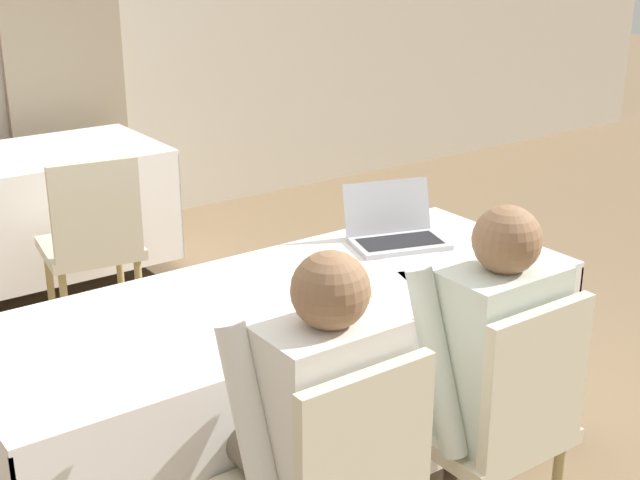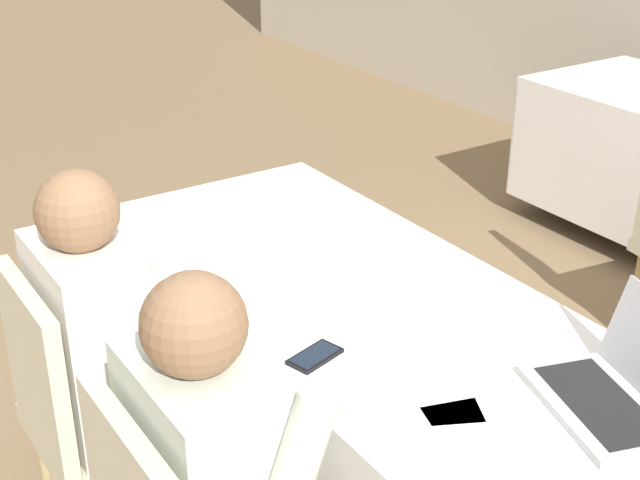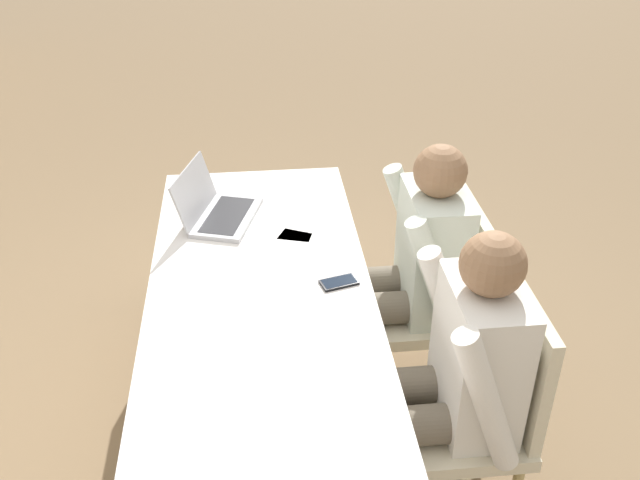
{
  "view_description": "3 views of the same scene",
  "coord_description": "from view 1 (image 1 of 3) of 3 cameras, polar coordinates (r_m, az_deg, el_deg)",
  "views": [
    {
      "loc": [
        -1.5,
        -2.29,
        1.92
      ],
      "look_at": [
        0.0,
        -0.2,
        0.98
      ],
      "focal_mm": 50.0,
      "sensor_mm": 36.0,
      "label": 1
    },
    {
      "loc": [
        1.6,
        -1.25,
        1.89
      ],
      "look_at": [
        0.0,
        -0.2,
        0.98
      ],
      "focal_mm": 50.0,
      "sensor_mm": 36.0,
      "label": 2
    },
    {
      "loc": [
        -1.98,
        0.01,
        2.21
      ],
      "look_at": [
        0.0,
        -0.2,
        0.98
      ],
      "focal_mm": 40.0,
      "sensor_mm": 36.0,
      "label": 3
    }
  ],
  "objects": [
    {
      "name": "person_white_shirt",
      "position": [
        2.78,
        10.13,
        -7.4
      ],
      "size": [
        0.5,
        0.52,
        1.16
      ],
      "rotation": [
        0.0,
        0.0,
        3.14
      ],
      "color": "#665B4C",
      "rests_on": "ground_plane"
    },
    {
      "name": "curtain_panel",
      "position": [
        5.67,
        -16.26,
        13.26
      ],
      "size": [
        0.74,
        0.04,
        2.65
      ],
      "color": "gray",
      "rests_on": "ground_plane"
    },
    {
      "name": "person_checkered_shirt",
      "position": [
        2.42,
        -0.46,
        -11.46
      ],
      "size": [
        0.5,
        0.52,
        1.16
      ],
      "rotation": [
        0.0,
        0.0,
        3.14
      ],
      "color": "#665B4C",
      "rests_on": "ground_plane"
    },
    {
      "name": "ground_plane",
      "position": [
        3.34,
        -2.11,
        -15.02
      ],
      "size": [
        24.0,
        24.0,
        0.0
      ],
      "primitive_type": "plane",
      "color": "#846B4C"
    },
    {
      "name": "cell_phone",
      "position": [
        2.82,
        2.58,
        -4.71
      ],
      "size": [
        0.1,
        0.15,
        0.01
      ],
      "rotation": [
        0.0,
        0.0,
        0.27
      ],
      "color": "black",
      "rests_on": "conference_table_near"
    },
    {
      "name": "paper_centre_table",
      "position": [
        3.03,
        5.31,
        -3.1
      ],
      "size": [
        0.32,
        0.36,
        0.0
      ],
      "rotation": [
        0.0,
        0.0,
        -0.46
      ],
      "color": "white",
      "rests_on": "conference_table_near"
    },
    {
      "name": "laptop",
      "position": [
        3.43,
        4.87,
        0.49
      ],
      "size": [
        0.42,
        0.37,
        0.22
      ],
      "rotation": [
        0.0,
        0.0,
        -0.3
      ],
      "color": "#B7B7BC",
      "rests_on": "conference_table_near"
    },
    {
      "name": "chair_far_spare",
      "position": [
        4.31,
        -14.34,
        0.08
      ],
      "size": [
        0.5,
        0.5,
        0.9
      ],
      "rotation": [
        0.0,
        0.0,
        2.99
      ],
      "color": "tan",
      "rests_on": "ground_plane"
    },
    {
      "name": "paper_beside_laptop",
      "position": [
        3.22,
        6.53,
        -1.71
      ],
      "size": [
        0.29,
        0.34,
        0.0
      ],
      "rotation": [
        0.0,
        0.0,
        -0.3
      ],
      "color": "white",
      "rests_on": "conference_table_near"
    },
    {
      "name": "chair_near_right",
      "position": [
        2.79,
        11.45,
        -11.07
      ],
      "size": [
        0.44,
        0.44,
        0.9
      ],
      "rotation": [
        0.0,
        0.0,
        3.14
      ],
      "color": "tan",
      "rests_on": "ground_plane"
    },
    {
      "name": "conference_table_near",
      "position": [
        3.06,
        -2.24,
        -6.36
      ],
      "size": [
        2.09,
        0.8,
        0.73
      ],
      "color": "white",
      "rests_on": "ground_plane"
    }
  ]
}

